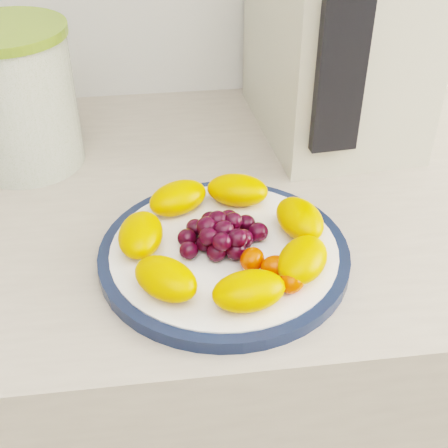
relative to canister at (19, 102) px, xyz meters
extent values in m
cube|color=#AEA08E|center=(0.21, -0.10, -0.54)|extent=(3.50, 0.60, 0.90)
cube|color=#9E7155|center=(0.21, -0.10, -0.57)|extent=(3.48, 0.58, 0.84)
cylinder|color=#111C37|center=(0.24, -0.24, -0.08)|extent=(0.27, 0.27, 0.01)
cylinder|color=white|center=(0.24, -0.24, -0.08)|extent=(0.25, 0.25, 0.02)
cylinder|color=#3E5714|center=(0.00, 0.00, 0.00)|extent=(0.17, 0.17, 0.18)
cylinder|color=olive|center=(0.00, 0.00, 0.09)|extent=(0.18, 0.18, 0.01)
cube|color=#B8B39D|center=(0.43, 0.05, 0.08)|extent=(0.22, 0.29, 0.34)
cube|color=black|center=(0.39, -0.10, 0.09)|extent=(0.06, 0.02, 0.25)
ellipsoid|color=orange|center=(0.32, -0.23, -0.05)|extent=(0.06, 0.08, 0.03)
ellipsoid|color=orange|center=(0.26, -0.16, -0.05)|extent=(0.08, 0.07, 0.03)
ellipsoid|color=orange|center=(0.19, -0.17, -0.05)|extent=(0.09, 0.08, 0.03)
ellipsoid|color=orange|center=(0.15, -0.23, -0.05)|extent=(0.06, 0.08, 0.03)
ellipsoid|color=orange|center=(0.17, -0.31, -0.05)|extent=(0.08, 0.09, 0.03)
ellipsoid|color=orange|center=(0.25, -0.33, -0.05)|extent=(0.08, 0.06, 0.03)
ellipsoid|color=orange|center=(0.31, -0.30, -0.05)|extent=(0.08, 0.09, 0.03)
ellipsoid|color=black|center=(0.24, -0.24, -0.06)|extent=(0.02, 0.02, 0.02)
ellipsoid|color=black|center=(0.26, -0.24, -0.06)|extent=(0.02, 0.02, 0.02)
ellipsoid|color=black|center=(0.25, -0.23, -0.06)|extent=(0.02, 0.02, 0.02)
ellipsoid|color=black|center=(0.23, -0.23, -0.06)|extent=(0.02, 0.02, 0.02)
ellipsoid|color=black|center=(0.22, -0.24, -0.06)|extent=(0.02, 0.02, 0.02)
ellipsoid|color=black|center=(0.23, -0.26, -0.06)|extent=(0.02, 0.02, 0.02)
ellipsoid|color=black|center=(0.25, -0.26, -0.06)|extent=(0.02, 0.02, 0.02)
ellipsoid|color=black|center=(0.28, -0.23, -0.06)|extent=(0.02, 0.02, 0.02)
ellipsoid|color=black|center=(0.27, -0.22, -0.06)|extent=(0.02, 0.02, 0.02)
ellipsoid|color=black|center=(0.25, -0.21, -0.06)|extent=(0.02, 0.02, 0.02)
ellipsoid|color=black|center=(0.23, -0.21, -0.06)|extent=(0.02, 0.02, 0.02)
ellipsoid|color=black|center=(0.21, -0.22, -0.06)|extent=(0.02, 0.02, 0.02)
ellipsoid|color=black|center=(0.20, -0.23, -0.06)|extent=(0.02, 0.02, 0.02)
ellipsoid|color=black|center=(0.20, -0.26, -0.06)|extent=(0.02, 0.02, 0.02)
ellipsoid|color=black|center=(0.24, -0.24, -0.05)|extent=(0.02, 0.02, 0.02)
ellipsoid|color=black|center=(0.25, -0.23, -0.05)|extent=(0.02, 0.02, 0.02)
ellipsoid|color=black|center=(0.23, -0.23, -0.05)|extent=(0.02, 0.02, 0.02)
ellipsoid|color=black|center=(0.22, -0.24, -0.05)|extent=(0.02, 0.02, 0.02)
ellipsoid|color=black|center=(0.22, -0.25, -0.05)|extent=(0.02, 0.02, 0.02)
ellipsoid|color=black|center=(0.23, -0.26, -0.05)|extent=(0.02, 0.02, 0.02)
ellipsoid|color=black|center=(0.25, -0.26, -0.05)|extent=(0.02, 0.02, 0.02)
ellipsoid|color=#F12E00|center=(0.28, -0.30, -0.06)|extent=(0.03, 0.03, 0.02)
ellipsoid|color=#F12E00|center=(0.31, -0.29, -0.06)|extent=(0.04, 0.03, 0.02)
ellipsoid|color=#F12E00|center=(0.30, -0.32, -0.06)|extent=(0.04, 0.04, 0.02)
ellipsoid|color=#F12E00|center=(0.26, -0.28, -0.06)|extent=(0.04, 0.04, 0.02)
camera|label=1|loc=(0.17, -0.77, 0.36)|focal=50.00mm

